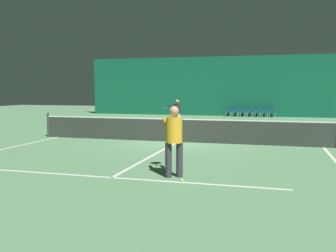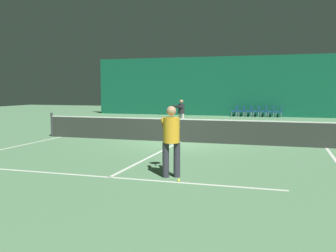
{
  "view_description": "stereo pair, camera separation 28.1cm",
  "coord_description": "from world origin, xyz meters",
  "px_view_note": "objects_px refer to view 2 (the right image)",
  "views": [
    {
      "loc": [
        3.68,
        -14.51,
        2.1
      ],
      "look_at": [
        0.57,
        -3.44,
        0.98
      ],
      "focal_mm": 40.0,
      "sensor_mm": 36.0,
      "label": 1
    },
    {
      "loc": [
        3.95,
        -14.43,
        2.1
      ],
      "look_at": [
        0.57,
        -3.44,
        0.98
      ],
      "focal_mm": 40.0,
      "sensor_mm": 36.0,
      "label": 2
    }
  ],
  "objects_px": {
    "player_far": "(181,111)",
    "tennis_ball": "(179,180)",
    "player_near": "(171,136)",
    "courtside_chair_5": "(272,111)",
    "courtside_chair_1": "(243,111)",
    "courtside_chair_3": "(257,111)",
    "courtside_chair_6": "(280,111)",
    "tennis_net": "(180,129)",
    "courtside_chair_2": "(250,111)",
    "courtside_chair_0": "(235,110)",
    "courtside_chair_4": "(265,111)"
  },
  "relations": [
    {
      "from": "courtside_chair_2",
      "to": "courtside_chair_4",
      "type": "relative_size",
      "value": 1.0
    },
    {
      "from": "courtside_chair_3",
      "to": "courtside_chair_6",
      "type": "height_order",
      "value": "same"
    },
    {
      "from": "courtside_chair_4",
      "to": "courtside_chair_5",
      "type": "relative_size",
      "value": 1.0
    },
    {
      "from": "player_near",
      "to": "courtside_chair_5",
      "type": "height_order",
      "value": "player_near"
    },
    {
      "from": "courtside_chair_5",
      "to": "tennis_ball",
      "type": "relative_size",
      "value": 12.73
    },
    {
      "from": "courtside_chair_0",
      "to": "courtside_chair_2",
      "type": "height_order",
      "value": "same"
    },
    {
      "from": "courtside_chair_2",
      "to": "tennis_ball",
      "type": "height_order",
      "value": "courtside_chair_2"
    },
    {
      "from": "courtside_chair_4",
      "to": "courtside_chair_6",
      "type": "relative_size",
      "value": 1.0
    },
    {
      "from": "tennis_net",
      "to": "courtside_chair_4",
      "type": "xyz_separation_m",
      "value": [
        2.62,
        15.07,
        -0.03
      ]
    },
    {
      "from": "player_near",
      "to": "courtside_chair_4",
      "type": "xyz_separation_m",
      "value": [
        1.22,
        20.98,
        -0.51
      ]
    },
    {
      "from": "player_far",
      "to": "courtside_chair_2",
      "type": "height_order",
      "value": "player_far"
    },
    {
      "from": "tennis_net",
      "to": "courtside_chair_3",
      "type": "relative_size",
      "value": 14.29
    },
    {
      "from": "player_far",
      "to": "tennis_ball",
      "type": "height_order",
      "value": "player_far"
    },
    {
      "from": "courtside_chair_2",
      "to": "courtside_chair_4",
      "type": "bearing_deg",
      "value": 90.0
    },
    {
      "from": "player_far",
      "to": "tennis_ball",
      "type": "xyz_separation_m",
      "value": [
        3.25,
        -12.16,
        -0.87
      ]
    },
    {
      "from": "courtside_chair_0",
      "to": "courtside_chair_1",
      "type": "xyz_separation_m",
      "value": [
        0.56,
        0.0,
        0.0
      ]
    },
    {
      "from": "player_near",
      "to": "courtside_chair_6",
      "type": "bearing_deg",
      "value": -29.01
    },
    {
      "from": "player_near",
      "to": "tennis_ball",
      "type": "xyz_separation_m",
      "value": [
        0.31,
        -0.42,
        -0.97
      ]
    },
    {
      "from": "tennis_net",
      "to": "courtside_chair_6",
      "type": "distance_m",
      "value": 15.53
    },
    {
      "from": "courtside_chair_3",
      "to": "courtside_chair_4",
      "type": "height_order",
      "value": "same"
    },
    {
      "from": "courtside_chair_2",
      "to": "courtside_chair_6",
      "type": "relative_size",
      "value": 1.0
    },
    {
      "from": "tennis_net",
      "to": "courtside_chair_0",
      "type": "distance_m",
      "value": 15.08
    },
    {
      "from": "tennis_net",
      "to": "player_far",
      "type": "bearing_deg",
      "value": 104.73
    },
    {
      "from": "tennis_net",
      "to": "courtside_chair_6",
      "type": "xyz_separation_m",
      "value": [
        3.73,
        15.07,
        -0.03
      ]
    },
    {
      "from": "player_far",
      "to": "courtside_chair_3",
      "type": "distance_m",
      "value": 9.92
    },
    {
      "from": "courtside_chair_4",
      "to": "courtside_chair_5",
      "type": "distance_m",
      "value": 0.56
    },
    {
      "from": "courtside_chair_3",
      "to": "player_far",
      "type": "bearing_deg",
      "value": -21.31
    },
    {
      "from": "player_near",
      "to": "player_far",
      "type": "relative_size",
      "value": 1.11
    },
    {
      "from": "courtside_chair_3",
      "to": "courtside_chair_6",
      "type": "relative_size",
      "value": 1.0
    },
    {
      "from": "courtside_chair_1",
      "to": "courtside_chair_4",
      "type": "height_order",
      "value": "same"
    },
    {
      "from": "courtside_chair_1",
      "to": "courtside_chair_6",
      "type": "distance_m",
      "value": 2.78
    },
    {
      "from": "courtside_chair_5",
      "to": "courtside_chair_2",
      "type": "bearing_deg",
      "value": -90.0
    },
    {
      "from": "tennis_net",
      "to": "courtside_chair_0",
      "type": "bearing_deg",
      "value": 88.48
    },
    {
      "from": "courtside_chair_0",
      "to": "courtside_chair_6",
      "type": "xyz_separation_m",
      "value": [
        3.33,
        0.0,
        0.0
      ]
    },
    {
      "from": "player_near",
      "to": "courtside_chair_0",
      "type": "height_order",
      "value": "player_near"
    },
    {
      "from": "courtside_chair_5",
      "to": "courtside_chair_6",
      "type": "distance_m",
      "value": 0.56
    },
    {
      "from": "tennis_net",
      "to": "courtside_chair_2",
      "type": "height_order",
      "value": "tennis_net"
    },
    {
      "from": "player_far",
      "to": "courtside_chair_6",
      "type": "relative_size",
      "value": 1.84
    },
    {
      "from": "tennis_net",
      "to": "courtside_chair_1",
      "type": "height_order",
      "value": "tennis_net"
    },
    {
      "from": "courtside_chair_1",
      "to": "courtside_chair_3",
      "type": "relative_size",
      "value": 1.0
    },
    {
      "from": "tennis_net",
      "to": "player_near",
      "type": "xyz_separation_m",
      "value": [
        1.4,
        -5.9,
        0.49
      ]
    },
    {
      "from": "player_near",
      "to": "courtside_chair_5",
      "type": "bearing_deg",
      "value": -27.5
    },
    {
      "from": "courtside_chair_2",
      "to": "courtside_chair_5",
      "type": "relative_size",
      "value": 1.0
    },
    {
      "from": "player_far",
      "to": "courtside_chair_0",
      "type": "bearing_deg",
      "value": -160.99
    },
    {
      "from": "courtside_chair_6",
      "to": "courtside_chair_4",
      "type": "bearing_deg",
      "value": -90.0
    },
    {
      "from": "courtside_chair_1",
      "to": "courtside_chair_3",
      "type": "distance_m",
      "value": 1.11
    },
    {
      "from": "player_near",
      "to": "courtside_chair_2",
      "type": "bearing_deg",
      "value": -22.96
    },
    {
      "from": "courtside_chair_0",
      "to": "courtside_chair_3",
      "type": "xyz_separation_m",
      "value": [
        1.67,
        0.0,
        0.0
      ]
    },
    {
      "from": "courtside_chair_5",
      "to": "courtside_chair_6",
      "type": "relative_size",
      "value": 1.0
    },
    {
      "from": "courtside_chair_1",
      "to": "tennis_ball",
      "type": "xyz_separation_m",
      "value": [
        0.76,
        -21.4,
        -0.45
      ]
    }
  ]
}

